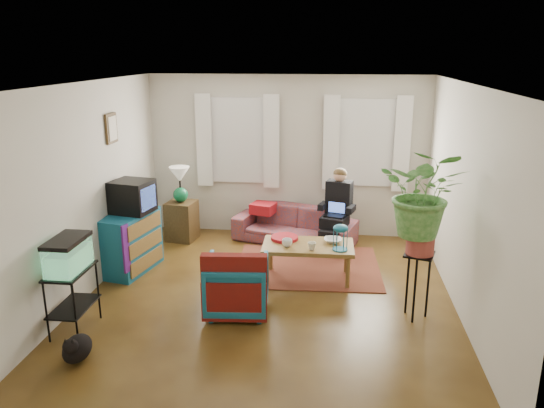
# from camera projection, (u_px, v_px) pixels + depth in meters

# --- Properties ---
(floor) EXTENTS (4.50, 5.00, 0.01)m
(floor) POSITION_uv_depth(u_px,v_px,m) (268.00, 298.00, 6.57)
(floor) COLOR #4F2B14
(floor) RESTS_ON ground
(ceiling) EXTENTS (4.50, 5.00, 0.01)m
(ceiling) POSITION_uv_depth(u_px,v_px,m) (268.00, 84.00, 5.85)
(ceiling) COLOR white
(ceiling) RESTS_ON wall_back
(wall_back) EXTENTS (4.50, 0.01, 2.60)m
(wall_back) POSITION_uv_depth(u_px,v_px,m) (287.00, 156.00, 8.60)
(wall_back) COLOR silver
(wall_back) RESTS_ON floor
(wall_front) EXTENTS (4.50, 0.01, 2.60)m
(wall_front) POSITION_uv_depth(u_px,v_px,m) (224.00, 288.00, 3.83)
(wall_front) COLOR silver
(wall_front) RESTS_ON floor
(wall_left) EXTENTS (0.01, 5.00, 2.60)m
(wall_left) POSITION_uv_depth(u_px,v_px,m) (85.00, 191.00, 6.47)
(wall_left) COLOR silver
(wall_left) RESTS_ON floor
(wall_right) EXTENTS (0.01, 5.00, 2.60)m
(wall_right) POSITION_uv_depth(u_px,v_px,m) (466.00, 203.00, 5.95)
(wall_right) COLOR silver
(wall_right) RESTS_ON floor
(window_left) EXTENTS (1.08, 0.04, 1.38)m
(window_left) POSITION_uv_depth(u_px,v_px,m) (238.00, 140.00, 8.60)
(window_left) COLOR white
(window_left) RESTS_ON wall_back
(window_right) EXTENTS (1.08, 0.04, 1.38)m
(window_right) POSITION_uv_depth(u_px,v_px,m) (366.00, 143.00, 8.36)
(window_right) COLOR white
(window_right) RESTS_ON wall_back
(curtains_left) EXTENTS (1.36, 0.06, 1.50)m
(curtains_left) POSITION_uv_depth(u_px,v_px,m) (237.00, 141.00, 8.52)
(curtains_left) COLOR white
(curtains_left) RESTS_ON wall_back
(curtains_right) EXTENTS (1.36, 0.06, 1.50)m
(curtains_right) POSITION_uv_depth(u_px,v_px,m) (366.00, 144.00, 8.29)
(curtains_right) COLOR white
(curtains_right) RESTS_ON wall_back
(picture_frame) EXTENTS (0.04, 0.32, 0.40)m
(picture_frame) POSITION_uv_depth(u_px,v_px,m) (112.00, 128.00, 7.09)
(picture_frame) COLOR #3D2616
(picture_frame) RESTS_ON wall_left
(area_rug) EXTENTS (2.07, 1.69, 0.01)m
(area_rug) POSITION_uv_depth(u_px,v_px,m) (308.00, 266.00, 7.51)
(area_rug) COLOR brown
(area_rug) RESTS_ON floor
(sofa) EXTENTS (2.04, 1.26, 0.75)m
(sofa) POSITION_uv_depth(u_px,v_px,m) (295.00, 220.00, 8.41)
(sofa) COLOR brown
(sofa) RESTS_ON floor
(seated_person) EXTENTS (0.62, 0.70, 1.14)m
(seated_person) POSITION_uv_depth(u_px,v_px,m) (337.00, 213.00, 8.09)
(seated_person) COLOR black
(seated_person) RESTS_ON sofa
(side_table) EXTENTS (0.49, 0.49, 0.63)m
(side_table) POSITION_uv_depth(u_px,v_px,m) (182.00, 221.00, 8.53)
(side_table) COLOR #3A2616
(side_table) RESTS_ON floor
(table_lamp) EXTENTS (0.37, 0.37, 0.58)m
(table_lamp) POSITION_uv_depth(u_px,v_px,m) (180.00, 185.00, 8.37)
(table_lamp) COLOR white
(table_lamp) RESTS_ON side_table
(dresser) EXTENTS (0.63, 0.99, 0.83)m
(dresser) POSITION_uv_depth(u_px,v_px,m) (131.00, 242.00, 7.30)
(dresser) COLOR #105B61
(dresser) RESTS_ON floor
(crt_tv) EXTENTS (0.59, 0.55, 0.44)m
(crt_tv) POSITION_uv_depth(u_px,v_px,m) (132.00, 196.00, 7.20)
(crt_tv) COLOR black
(crt_tv) RESTS_ON dresser
(aquarium_stand) EXTENTS (0.36, 0.63, 0.70)m
(aquarium_stand) POSITION_uv_depth(u_px,v_px,m) (73.00, 300.00, 5.73)
(aquarium_stand) COLOR black
(aquarium_stand) RESTS_ON floor
(aquarium) EXTENTS (0.32, 0.58, 0.37)m
(aquarium) POSITION_uv_depth(u_px,v_px,m) (68.00, 254.00, 5.58)
(aquarium) COLOR #7FD899
(aquarium) RESTS_ON aquarium_stand
(black_cat) EXTENTS (0.30, 0.42, 0.33)m
(black_cat) POSITION_uv_depth(u_px,v_px,m) (77.00, 346.00, 5.20)
(black_cat) COLOR black
(black_cat) RESTS_ON floor
(armchair) EXTENTS (0.76, 0.72, 0.72)m
(armchair) POSITION_uv_depth(u_px,v_px,m) (237.00, 283.00, 6.15)
(armchair) COLOR #105563
(armchair) RESTS_ON floor
(serape_throw) EXTENTS (0.74, 0.23, 0.60)m
(serape_throw) POSITION_uv_depth(u_px,v_px,m) (234.00, 281.00, 5.84)
(serape_throw) COLOR #9E0A0A
(serape_throw) RESTS_ON armchair
(coffee_table) EXTENTS (1.21, 0.68, 0.49)m
(coffee_table) POSITION_uv_depth(u_px,v_px,m) (308.00, 262.00, 7.06)
(coffee_table) COLOR brown
(coffee_table) RESTS_ON floor
(cup_a) EXTENTS (0.14, 0.14, 0.11)m
(cup_a) POSITION_uv_depth(u_px,v_px,m) (287.00, 243.00, 6.89)
(cup_a) COLOR white
(cup_a) RESTS_ON coffee_table
(cup_b) EXTENTS (0.11, 0.11, 0.10)m
(cup_b) POSITION_uv_depth(u_px,v_px,m) (312.00, 246.00, 6.78)
(cup_b) COLOR beige
(cup_b) RESTS_ON coffee_table
(bowl) EXTENTS (0.24, 0.24, 0.06)m
(bowl) POSITION_uv_depth(u_px,v_px,m) (333.00, 240.00, 7.05)
(bowl) COLOR white
(bowl) RESTS_ON coffee_table
(snack_tray) EXTENTS (0.38, 0.38, 0.04)m
(snack_tray) POSITION_uv_depth(u_px,v_px,m) (284.00, 238.00, 7.17)
(snack_tray) COLOR #B21414
(snack_tray) RESTS_ON coffee_table
(birdcage) EXTENTS (0.20, 0.20, 0.35)m
(birdcage) POSITION_uv_depth(u_px,v_px,m) (340.00, 237.00, 6.75)
(birdcage) COLOR #115B6B
(birdcage) RESTS_ON coffee_table
(plant_stand) EXTENTS (0.41, 0.41, 0.78)m
(plant_stand) POSITION_uv_depth(u_px,v_px,m) (417.00, 286.00, 5.99)
(plant_stand) COLOR black
(plant_stand) RESTS_ON floor
(potted_plant) EXTENTS (1.08, 1.00, 1.00)m
(potted_plant) POSITION_uv_depth(u_px,v_px,m) (423.00, 207.00, 5.73)
(potted_plant) COLOR #599947
(potted_plant) RESTS_ON plant_stand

